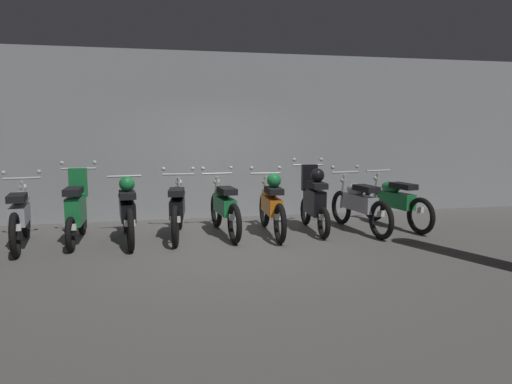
# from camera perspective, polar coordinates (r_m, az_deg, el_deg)

# --- Properties ---
(ground_plane) EXTENTS (80.00, 80.00, 0.00)m
(ground_plane) POSITION_cam_1_polar(r_m,az_deg,el_deg) (7.03, -3.13, -6.92)
(ground_plane) COLOR #565451
(back_wall) EXTENTS (16.00, 0.30, 3.35)m
(back_wall) POSITION_cam_1_polar(r_m,az_deg,el_deg) (9.31, -5.52, 7.08)
(back_wall) COLOR gray
(back_wall) RESTS_ON ground
(motorbike_slot_0) EXTENTS (0.59, 1.94, 1.15)m
(motorbike_slot_0) POSITION_cam_1_polar(r_m,az_deg,el_deg) (7.83, -27.89, -2.62)
(motorbike_slot_0) COLOR black
(motorbike_slot_0) RESTS_ON ground
(motorbike_slot_1) EXTENTS (0.59, 1.68, 1.29)m
(motorbike_slot_1) POSITION_cam_1_polar(r_m,az_deg,el_deg) (7.75, -21.95, -2.11)
(motorbike_slot_1) COLOR black
(motorbike_slot_1) RESTS_ON ground
(motorbike_slot_2) EXTENTS (0.56, 1.95, 1.08)m
(motorbike_slot_2) POSITION_cam_1_polar(r_m,az_deg,el_deg) (7.51, -16.11, -2.16)
(motorbike_slot_2) COLOR black
(motorbike_slot_2) RESTS_ON ground
(motorbike_slot_3) EXTENTS (0.59, 1.95, 1.15)m
(motorbike_slot_3) POSITION_cam_1_polar(r_m,az_deg,el_deg) (7.67, -9.99, -2.02)
(motorbike_slot_3) COLOR black
(motorbike_slot_3) RESTS_ON ground
(motorbike_slot_4) EXTENTS (0.59, 1.95, 1.15)m
(motorbike_slot_4) POSITION_cam_1_polar(r_m,az_deg,el_deg) (7.73, -4.09, -1.84)
(motorbike_slot_4) COLOR black
(motorbike_slot_4) RESTS_ON ground
(motorbike_slot_5) EXTENTS (0.59, 1.95, 1.15)m
(motorbike_slot_5) POSITION_cam_1_polar(r_m,az_deg,el_deg) (7.72, 1.99, -1.57)
(motorbike_slot_5) COLOR black
(motorbike_slot_5) RESTS_ON ground
(motorbike_slot_6) EXTENTS (0.59, 1.68, 1.29)m
(motorbike_slot_6) POSITION_cam_1_polar(r_m,az_deg,el_deg) (8.02, 7.41, -0.98)
(motorbike_slot_6) COLOR black
(motorbike_slot_6) RESTS_ON ground
(motorbike_slot_7) EXTENTS (0.59, 1.94, 1.15)m
(motorbike_slot_7) POSITION_cam_1_polar(r_m,az_deg,el_deg) (8.19, 13.02, -1.47)
(motorbike_slot_7) COLOR black
(motorbike_slot_7) RESTS_ON ground
(motorbike_slot_8) EXTENTS (0.62, 1.93, 1.03)m
(motorbike_slot_8) POSITION_cam_1_polar(r_m,az_deg,el_deg) (8.71, 17.32, -1.10)
(motorbike_slot_8) COLOR black
(motorbike_slot_8) RESTS_ON ground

